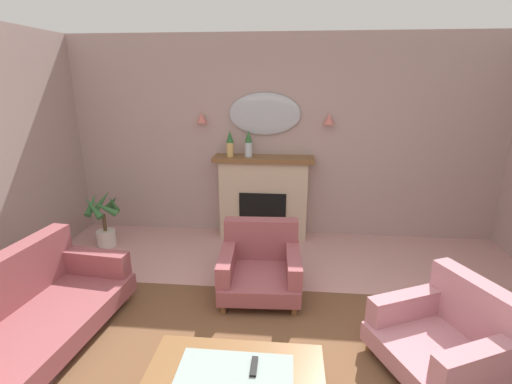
# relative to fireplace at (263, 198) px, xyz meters

# --- Properties ---
(wall_back) EXTENTS (6.87, 0.10, 2.74)m
(wall_back) POSITION_rel_fireplace_xyz_m (0.26, 0.22, 0.80)
(wall_back) COLOR #B29993
(wall_back) RESTS_ON ground
(patterned_rug) EXTENTS (3.20, 2.40, 0.01)m
(patterned_rug) POSITION_rel_fireplace_xyz_m (0.26, -2.61, -0.56)
(patterned_rug) COLOR brown
(patterned_rug) RESTS_ON ground
(fireplace) EXTENTS (1.36, 0.36, 1.16)m
(fireplace) POSITION_rel_fireplace_xyz_m (0.00, 0.00, 0.00)
(fireplace) COLOR beige
(fireplace) RESTS_ON ground
(mantel_vase_left) EXTENTS (0.10, 0.10, 0.35)m
(mantel_vase_left) POSITION_rel_fireplace_xyz_m (-0.45, -0.03, 0.77)
(mantel_vase_left) COLOR tan
(mantel_vase_left) RESTS_ON fireplace
(mantel_vase_right) EXTENTS (0.10, 0.10, 0.36)m
(mantel_vase_right) POSITION_rel_fireplace_xyz_m (-0.20, -0.03, 0.77)
(mantel_vase_right) COLOR silver
(mantel_vase_right) RESTS_ON fireplace
(wall_mirror) EXTENTS (0.96, 0.06, 0.56)m
(wall_mirror) POSITION_rel_fireplace_xyz_m (0.00, 0.14, 1.14)
(wall_mirror) COLOR #B2BCC6
(wall_sconce_left) EXTENTS (0.14, 0.14, 0.14)m
(wall_sconce_left) POSITION_rel_fireplace_xyz_m (-0.85, 0.09, 1.09)
(wall_sconce_left) COLOR #D17066
(wall_sconce_right) EXTENTS (0.14, 0.14, 0.14)m
(wall_sconce_right) POSITION_rel_fireplace_xyz_m (0.85, 0.09, 1.09)
(wall_sconce_right) COLOR #D17066
(coffee_table) EXTENTS (1.10, 0.60, 0.45)m
(coffee_table) POSITION_rel_fireplace_xyz_m (0.06, -3.05, -0.19)
(coffee_table) COLOR brown
(coffee_table) RESTS_ON ground
(tv_remote) EXTENTS (0.04, 0.16, 0.02)m
(tv_remote) POSITION_rel_fireplace_xyz_m (0.17, -3.00, -0.12)
(tv_remote) COLOR black
(tv_remote) RESTS_ON coffee_table
(floral_couch) EXTENTS (1.03, 1.79, 0.76)m
(floral_couch) POSITION_rel_fireplace_xyz_m (-1.79, -2.47, -0.25)
(floral_couch) COLOR #934C51
(floral_couch) RESTS_ON ground
(armchair_in_corner) EXTENTS (1.08, 1.07, 0.71)m
(armchair_in_corner) POSITION_rel_fireplace_xyz_m (1.59, -2.38, -0.27)
(armchair_in_corner) COLOR #B77A84
(armchair_in_corner) RESTS_ON ground
(armchair_beside_couch) EXTENTS (0.85, 0.86, 0.71)m
(armchair_beside_couch) POSITION_rel_fireplace_xyz_m (0.08, -1.40, -0.27)
(armchair_beside_couch) COLOR #934C51
(armchair_beside_couch) RESTS_ON ground
(potted_plant_small_fern) EXTENTS (0.48, 0.50, 0.76)m
(potted_plant_small_fern) POSITION_rel_fireplace_xyz_m (-2.07, -0.53, -0.19)
(potted_plant_small_fern) COLOR silver
(potted_plant_small_fern) RESTS_ON ground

